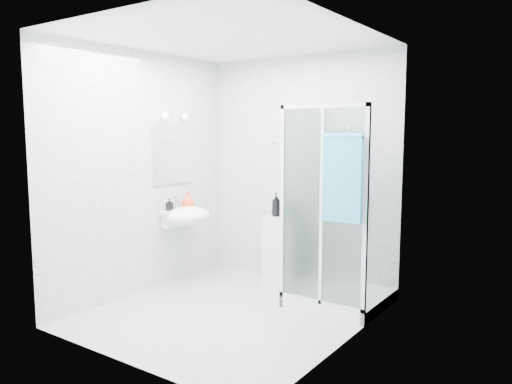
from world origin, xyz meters
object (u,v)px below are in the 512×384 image
Objects in this scene: shower_enclosure at (330,261)px; soap_dispenser_orange at (188,200)px; storage_cabinet at (281,251)px; shampoo_bottle_a at (276,205)px; shampoo_bottle_b at (289,207)px; wall_basin at (186,216)px; hand_towel at (342,176)px; soap_dispenser_black at (169,204)px.

soap_dispenser_orange is (-1.73, -0.21, 0.51)m from shower_enclosure.
soap_dispenser_orange is at bearing -150.81° from storage_cabinet.
shampoo_bottle_a is 1.03m from soap_dispenser_orange.
shampoo_bottle_a is at bearing -158.28° from shampoo_bottle_b.
wall_basin is at bearing -169.19° from shower_enclosure.
storage_cabinet is 2.97× the size of shampoo_bottle_a.
shampoo_bottle_a is (-0.81, 0.26, 0.48)m from shower_enclosure.
hand_towel is (1.06, -0.68, 0.96)m from storage_cabinet.
shampoo_bottle_a is 1.42× the size of soap_dispenser_orange.
soap_dispenser_black is (-1.10, -0.77, 0.02)m from shampoo_bottle_b.
shampoo_bottle_a reaches higher than storage_cabinet.
shower_enclosure reaches higher than storage_cabinet.
shower_enclosure is 0.88m from shampoo_bottle_b.
hand_towel reaches higher than soap_dispenser_black.
storage_cabinet is at bearing 20.04° from shampoo_bottle_a.
storage_cabinet is 0.53m from shampoo_bottle_a.
soap_dispenser_black is at bearing -143.47° from shampoo_bottle_a.
storage_cabinet is 1.23m from soap_dispenser_orange.
shampoo_bottle_a reaches higher than wall_basin.
soap_dispenser_orange is at bearing 174.67° from hand_towel.
storage_cabinet is at bearing 33.40° from wall_basin.
storage_cabinet is at bearing 147.17° from hand_towel.
hand_towel reaches higher than shampoo_bottle_b.
hand_towel is 1.37m from shampoo_bottle_a.
shampoo_bottle_b is at bearing 155.33° from shower_enclosure.
shower_enclosure is 1.90m from soap_dispenser_black.
shower_enclosure is 1.81m from soap_dispenser_orange.
wall_basin is at bearing -144.14° from storage_cabinet.
soap_dispenser_black is at bearing -145.04° from shampoo_bottle_b.
wall_basin is at bearing -147.30° from shampoo_bottle_b.
soap_dispenser_black is (-0.97, -0.72, 0.01)m from shampoo_bottle_a.
wall_basin is 1.15m from storage_cabinet.
wall_basin is at bearing -55.57° from soap_dispenser_orange.
wall_basin is (-1.66, -0.32, 0.35)m from shower_enclosure.
soap_dispenser_orange is 0.25m from soap_dispenser_black.
shampoo_bottle_a is (0.84, 0.57, 0.13)m from wall_basin.
shower_enclosure is at bearing 127.26° from hand_towel.
hand_towel reaches higher than wall_basin.
soap_dispenser_orange is (-0.92, -0.47, 0.03)m from shampoo_bottle_a.
wall_basin is 0.71× the size of storage_cabinet.
shampoo_bottle_b is at bearing 144.06° from hand_towel.
hand_towel is 5.73× the size of soap_dispenser_black.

